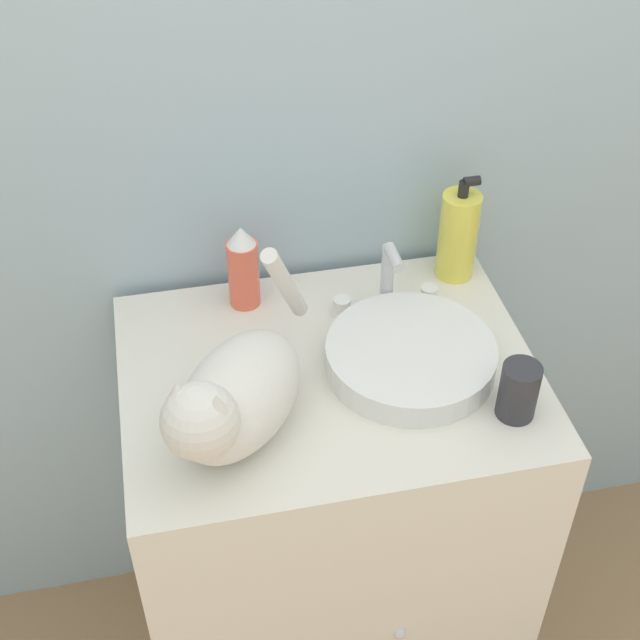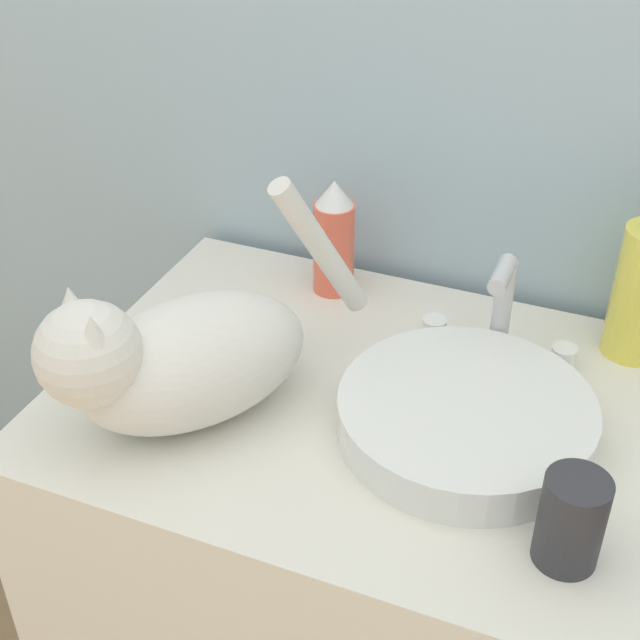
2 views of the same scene
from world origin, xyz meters
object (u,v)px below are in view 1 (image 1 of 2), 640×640
at_px(cat, 234,397).
at_px(cup, 519,391).
at_px(soap_bottle, 458,235).
at_px(spray_bottle, 243,267).

bearing_deg(cat, cup, 119.35).
distance_m(cat, soap_bottle, 0.58).
relative_size(spray_bottle, cup, 1.67).
relative_size(soap_bottle, cup, 2.13).
distance_m(cat, cup, 0.46).
bearing_deg(cup, soap_bottle, 86.67).
bearing_deg(spray_bottle, cat, -100.63).
xyz_separation_m(spray_bottle, cup, (0.39, -0.37, -0.03)).
height_order(cat, cup, cat).
relative_size(cat, spray_bottle, 2.24).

